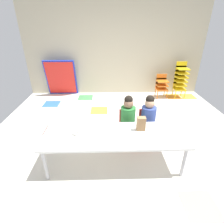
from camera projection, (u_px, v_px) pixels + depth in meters
ground_plane at (120, 141)px, 3.36m from camera, size 5.29×5.43×0.02m
back_wall at (115, 48)px, 5.15m from camera, size 5.29×0.10×2.72m
craft_table at (114, 137)px, 2.62m from camera, size 2.11×0.72×0.54m
seated_child_near_camera at (128, 115)px, 3.12m from camera, size 0.33×0.33×0.92m
seated_child_middle_seat at (148, 115)px, 3.13m from camera, size 0.32×0.31×0.92m
kid_chair_orange_stack at (162, 84)px, 5.22m from camera, size 0.32×0.30×0.68m
kid_chair_yellow_stack at (181, 78)px, 5.15m from camera, size 0.32×0.30×1.04m
folded_activity_table at (61, 78)px, 5.30m from camera, size 0.90×0.29×1.09m
paper_bag_brown at (141, 124)px, 2.66m from camera, size 0.13×0.09×0.22m
paper_plate_near_edge at (77, 134)px, 2.60m from camera, size 0.18×0.18×0.01m
paper_plate_center_table at (130, 136)px, 2.55m from camera, size 0.18×0.18×0.01m
donut_powdered_on_plate at (76, 133)px, 2.59m from camera, size 0.13×0.13×0.04m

